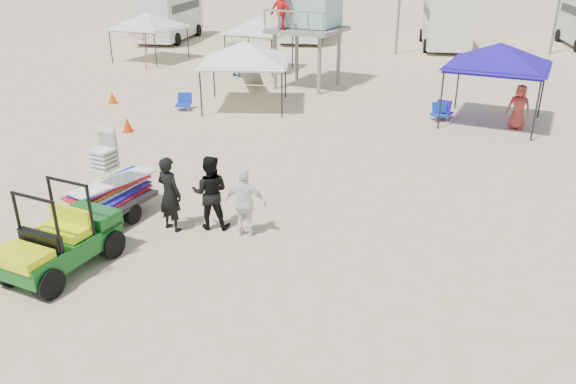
% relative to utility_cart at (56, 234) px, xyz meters
% --- Properties ---
extents(ground, '(140.00, 140.00, 0.00)m').
position_rel_utility_cart_xyz_m(ground, '(3.73, -1.43, -0.80)').
color(ground, beige).
rests_on(ground, ground).
extents(utility_cart, '(1.72, 2.49, 1.72)m').
position_rel_utility_cart_xyz_m(utility_cart, '(0.00, 0.00, 0.00)').
color(utility_cart, '#0D5316').
rests_on(utility_cart, ground).
extents(surf_trailer, '(1.65, 2.35, 1.90)m').
position_rel_utility_cart_xyz_m(surf_trailer, '(0.00, 2.33, -0.03)').
color(surf_trailer, black).
rests_on(surf_trailer, ground).
extents(man_left, '(0.74, 0.64, 1.72)m').
position_rel_utility_cart_xyz_m(man_left, '(1.52, 2.03, 0.06)').
color(man_left, black).
rests_on(man_left, ground).
extents(man_mid, '(0.89, 0.73, 1.70)m').
position_rel_utility_cart_xyz_m(man_mid, '(2.37, 2.28, 0.05)').
color(man_mid, black).
rests_on(man_mid, ground).
extents(man_right, '(0.92, 0.41, 1.55)m').
position_rel_utility_cart_xyz_m(man_right, '(3.22, 2.03, -0.03)').
color(man_right, white).
rests_on(man_right, ground).
extents(lifeguard_tower, '(3.66, 3.66, 4.65)m').
position_rel_utility_cart_xyz_m(lifeguard_tower, '(2.57, 16.58, 2.66)').
color(lifeguard_tower, gray).
rests_on(lifeguard_tower, ground).
extents(canopy_blue, '(3.97, 3.97, 3.24)m').
position_rel_utility_cart_xyz_m(canopy_blue, '(9.90, 11.80, 1.89)').
color(canopy_blue, black).
rests_on(canopy_blue, ground).
extents(canopy_white_a, '(3.52, 3.52, 2.95)m').
position_rel_utility_cart_xyz_m(canopy_white_a, '(0.73, 12.61, 1.60)').
color(canopy_white_a, black).
rests_on(canopy_white_a, ground).
extents(canopy_white_b, '(3.86, 3.86, 2.96)m').
position_rel_utility_cart_xyz_m(canopy_white_b, '(-6.77, 21.40, 1.61)').
color(canopy_white_b, black).
rests_on(canopy_white_b, ground).
extents(canopy_white_c, '(3.28, 3.28, 3.09)m').
position_rel_utility_cart_xyz_m(canopy_white_c, '(-0.22, 19.70, 1.74)').
color(canopy_white_c, black).
rests_on(canopy_white_c, ground).
extents(umbrella_a, '(2.54, 2.57, 1.96)m').
position_rel_utility_cart_xyz_m(umbrella_a, '(-6.02, 18.77, 0.18)').
color(umbrella_a, '#D31642').
rests_on(umbrella_a, ground).
extents(umbrella_b, '(2.44, 2.47, 1.83)m').
position_rel_utility_cart_xyz_m(umbrella_b, '(0.32, 20.06, 0.11)').
color(umbrella_b, '#CB9112').
rests_on(umbrella_b, ground).
extents(cone_near, '(0.34, 0.34, 0.50)m').
position_rel_utility_cart_xyz_m(cone_near, '(-2.51, 8.70, -0.55)').
color(cone_near, red).
rests_on(cone_near, ground).
extents(cone_far, '(0.34, 0.34, 0.50)m').
position_rel_utility_cart_xyz_m(cone_far, '(-4.73, 12.21, -0.55)').
color(cone_far, '#EB4B07').
rests_on(cone_far, ground).
extents(beach_chair_a, '(0.60, 0.64, 0.64)m').
position_rel_utility_cart_xyz_m(beach_chair_a, '(-1.54, 11.77, -0.49)').
color(beach_chair_a, '#102DB2').
rests_on(beach_chair_a, ground).
extents(beach_chair_b, '(0.68, 0.74, 0.64)m').
position_rel_utility_cart_xyz_m(beach_chair_b, '(8.13, 11.91, -0.49)').
color(beach_chair_b, '#1036AF').
rests_on(beach_chair_b, ground).
extents(beach_chair_c, '(0.71, 0.78, 0.64)m').
position_rel_utility_cart_xyz_m(beach_chair_c, '(8.31, 12.21, -0.49)').
color(beach_chair_c, '#1F0E9F').
rests_on(beach_chair_c, ground).
extents(rv_far_left, '(2.64, 6.80, 3.25)m').
position_rel_utility_cart_xyz_m(rv_far_left, '(-8.28, 28.57, 1.00)').
color(rv_far_left, silver).
rests_on(rv_far_left, ground).
extents(rv_mid_left, '(2.65, 6.50, 3.25)m').
position_rel_utility_cart_xyz_m(rv_mid_left, '(0.72, 30.07, 1.00)').
color(rv_mid_left, silver).
rests_on(rv_mid_left, ground).
extents(rv_mid_right, '(2.64, 7.00, 3.25)m').
position_rel_utility_cart_xyz_m(rv_mid_right, '(9.72, 28.57, 1.00)').
color(rv_mid_right, silver).
rests_on(rv_mid_right, ground).
extents(distant_beachgoers, '(12.89, 7.83, 1.73)m').
position_rel_utility_cart_xyz_m(distant_beachgoers, '(2.40, 16.06, 0.04)').
color(distant_beachgoers, teal).
rests_on(distant_beachgoers, ground).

